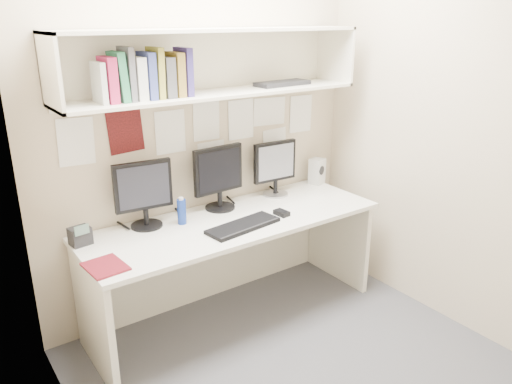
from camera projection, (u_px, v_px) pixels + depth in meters
floor at (293, 364)px, 3.02m from camera, size 2.40×2.00×0.01m
wall_back at (203, 124)px, 3.36m from camera, size 2.40×0.02×2.60m
wall_front at (476, 216)px, 1.82m from camera, size 2.40×0.02×2.60m
wall_left at (62, 204)px, 1.93m from camera, size 0.02×2.00×2.60m
wall_right at (441, 128)px, 3.24m from camera, size 0.02×2.00×2.60m
desk at (234, 268)px, 3.40m from camera, size 2.00×0.70×0.73m
overhead_hutch at (212, 62)px, 3.11m from camera, size 2.00×0.38×0.40m
pinned_papers at (204, 132)px, 3.37m from camera, size 1.92×0.01×0.48m
monitor_left at (144, 191)px, 3.09m from camera, size 0.37×0.20×0.42m
monitor_center at (219, 175)px, 3.38m from camera, size 0.38×0.21×0.44m
monitor_right at (275, 166)px, 3.65m from camera, size 0.35×0.19×0.40m
keyboard at (243, 226)px, 3.14m from camera, size 0.51×0.23×0.02m
mouse at (282, 213)px, 3.33m from camera, size 0.07×0.11×0.03m
speaker at (317, 171)px, 3.93m from camera, size 0.13×0.13×0.20m
blue_bottle at (182, 211)px, 3.17m from camera, size 0.06×0.06×0.18m
maroon_notebook at (105, 266)px, 2.64m from camera, size 0.21×0.25×0.01m
desk_phone at (80, 236)px, 2.89m from camera, size 0.13×0.12×0.14m
book_stack at (144, 76)px, 2.81m from camera, size 0.54×0.18×0.29m
hutch_tray at (282, 83)px, 3.40m from camera, size 0.41×0.17×0.03m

